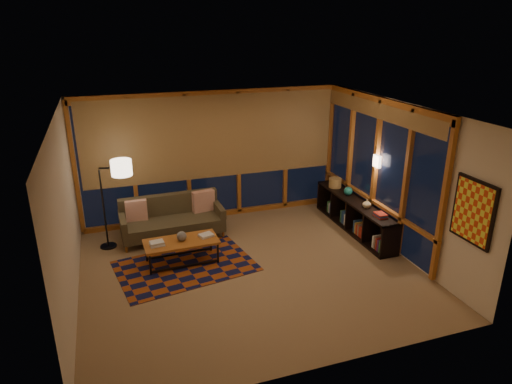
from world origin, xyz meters
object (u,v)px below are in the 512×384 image
object	(u,v)px
coffee_table	(182,252)
floor_lamp	(103,205)
bookshelf	(354,215)
sofa	(172,219)

from	to	relation	value
coffee_table	floor_lamp	size ratio (longest dim) A/B	0.75
coffee_table	bookshelf	bearing A→B (deg)	2.17
coffee_table	bookshelf	distance (m)	3.54
floor_lamp	bookshelf	bearing A→B (deg)	2.53
floor_lamp	bookshelf	distance (m)	4.84
coffee_table	bookshelf	world-z (taller)	bookshelf
sofa	coffee_table	distance (m)	1.06
floor_lamp	coffee_table	bearing A→B (deg)	-28.59
sofa	floor_lamp	distance (m)	1.30
sofa	coffee_table	size ratio (longest dim) A/B	1.53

